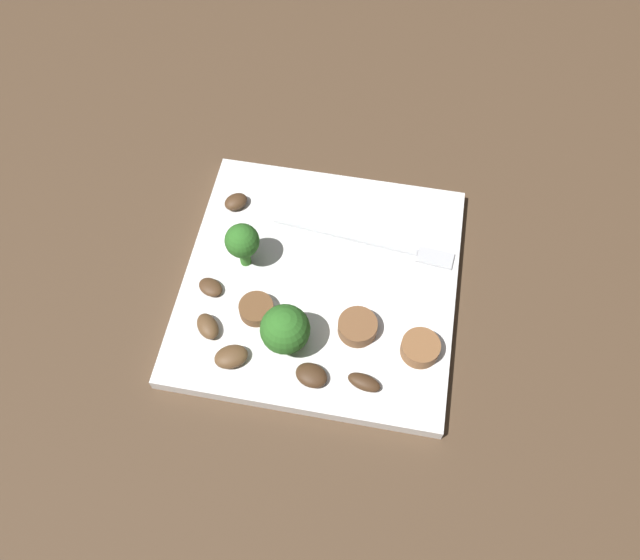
# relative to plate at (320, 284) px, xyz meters

# --- Properties ---
(ground_plane) EXTENTS (1.40, 1.40, 0.00)m
(ground_plane) POSITION_rel_plate_xyz_m (0.00, 0.00, -0.01)
(ground_plane) COLOR #4C3826
(plate) EXTENTS (0.26, 0.26, 0.01)m
(plate) POSITION_rel_plate_xyz_m (0.00, 0.00, 0.00)
(plate) COLOR white
(plate) RESTS_ON ground_plane
(fork) EXTENTS (0.18, 0.03, 0.00)m
(fork) POSITION_rel_plate_xyz_m (0.05, 0.05, 0.01)
(fork) COLOR silver
(fork) RESTS_ON plate
(broccoli_floret_0) EXTENTS (0.04, 0.04, 0.05)m
(broccoli_floret_0) POSITION_rel_plate_xyz_m (-0.02, -0.07, 0.04)
(broccoli_floret_0) COLOR #347525
(broccoli_floret_0) RESTS_ON plate
(broccoli_floret_1) EXTENTS (0.03, 0.03, 0.05)m
(broccoli_floret_1) POSITION_rel_plate_xyz_m (-0.07, 0.01, 0.04)
(broccoli_floret_1) COLOR #347525
(broccoli_floret_1) RESTS_ON plate
(sausage_slice_0) EXTENTS (0.04, 0.04, 0.02)m
(sausage_slice_0) POSITION_rel_plate_xyz_m (0.10, -0.06, 0.01)
(sausage_slice_0) COLOR brown
(sausage_slice_0) RESTS_ON plate
(sausage_slice_1) EXTENTS (0.04, 0.04, 0.01)m
(sausage_slice_1) POSITION_rel_plate_xyz_m (-0.05, -0.04, 0.01)
(sausage_slice_1) COLOR brown
(sausage_slice_1) RESTS_ON plate
(sausage_slice_2) EXTENTS (0.05, 0.05, 0.01)m
(sausage_slice_2) POSITION_rel_plate_xyz_m (0.04, -0.05, 0.01)
(sausage_slice_2) COLOR brown
(sausage_slice_2) RESTS_ON plate
(mushroom_0) EXTENTS (0.03, 0.03, 0.01)m
(mushroom_0) POSITION_rel_plate_xyz_m (-0.09, -0.07, 0.01)
(mushroom_0) COLOR brown
(mushroom_0) RESTS_ON plate
(mushroom_1) EXTENTS (0.03, 0.03, 0.01)m
(mushroom_1) POSITION_rel_plate_xyz_m (-0.10, 0.07, 0.01)
(mushroom_1) COLOR #4C331E
(mushroom_1) RESTS_ON plate
(mushroom_2) EXTENTS (0.03, 0.03, 0.01)m
(mushroom_2) POSITION_rel_plate_xyz_m (0.01, -0.10, 0.01)
(mushroom_2) COLOR #422B19
(mushroom_2) RESTS_ON plate
(mushroom_3) EXTENTS (0.03, 0.02, 0.01)m
(mushroom_3) POSITION_rel_plate_xyz_m (0.06, -0.10, 0.01)
(mushroom_3) COLOR #422B19
(mushroom_3) RESTS_ON plate
(mushroom_4) EXTENTS (0.03, 0.03, 0.01)m
(mushroom_4) POSITION_rel_plate_xyz_m (-0.10, -0.03, 0.01)
(mushroom_4) COLOR #4C331E
(mushroom_4) RESTS_ON plate
(mushroom_5) EXTENTS (0.04, 0.03, 0.01)m
(mushroom_5) POSITION_rel_plate_xyz_m (-0.06, -0.09, 0.01)
(mushroom_5) COLOR brown
(mushroom_5) RESTS_ON plate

